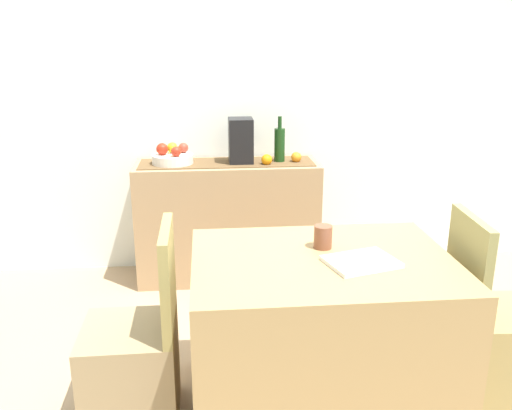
# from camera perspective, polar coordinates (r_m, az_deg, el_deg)

# --- Properties ---
(ground_plane) EXTENTS (6.40, 6.40, 0.02)m
(ground_plane) POSITION_cam_1_polar(r_m,az_deg,el_deg) (3.14, 1.46, -14.41)
(ground_plane) COLOR tan
(ground_plane) RESTS_ON ground
(room_wall_rear) EXTENTS (6.40, 0.06, 2.70)m
(room_wall_rear) POSITION_cam_1_polar(r_m,az_deg,el_deg) (3.86, -0.52, 12.98)
(room_wall_rear) COLOR white
(room_wall_rear) RESTS_ON ground
(sideboard_console) EXTENTS (1.24, 0.42, 0.83)m
(sideboard_console) POSITION_cam_1_polar(r_m,az_deg,el_deg) (3.78, -3.01, -1.68)
(sideboard_console) COLOR tan
(sideboard_console) RESTS_ON ground
(table_runner) EXTENTS (1.17, 0.32, 0.01)m
(table_runner) POSITION_cam_1_polar(r_m,az_deg,el_deg) (3.66, -3.11, 4.48)
(table_runner) COLOR brown
(table_runner) RESTS_ON sideboard_console
(fruit_bowl) EXTENTS (0.27, 0.27, 0.06)m
(fruit_bowl) POSITION_cam_1_polar(r_m,az_deg,el_deg) (3.66, -8.78, 4.82)
(fruit_bowl) COLOR white
(fruit_bowl) RESTS_ON table_runner
(apple_right) EXTENTS (0.07, 0.07, 0.07)m
(apple_right) POSITION_cam_1_polar(r_m,az_deg,el_deg) (3.70, -8.82, 5.99)
(apple_right) COLOR gold
(apple_right) RESTS_ON fruit_bowl
(apple_upper) EXTENTS (0.07, 0.07, 0.07)m
(apple_upper) POSITION_cam_1_polar(r_m,az_deg,el_deg) (3.70, -7.67, 6.00)
(apple_upper) COLOR #B53E2C
(apple_upper) RESTS_ON fruit_bowl
(apple_left) EXTENTS (0.07, 0.07, 0.07)m
(apple_left) POSITION_cam_1_polar(r_m,az_deg,el_deg) (3.58, -8.42, 5.61)
(apple_left) COLOR red
(apple_left) RESTS_ON fruit_bowl
(apple_front) EXTENTS (0.08, 0.08, 0.08)m
(apple_front) POSITION_cam_1_polar(r_m,az_deg,el_deg) (3.65, -9.86, 5.83)
(apple_front) COLOR red
(apple_front) RESTS_ON fruit_bowl
(wine_bottle) EXTENTS (0.07, 0.07, 0.31)m
(wine_bottle) POSITION_cam_1_polar(r_m,az_deg,el_deg) (3.67, 2.50, 6.40)
(wine_bottle) COLOR #183E16
(wine_bottle) RESTS_ON sideboard_console
(coffee_maker) EXTENTS (0.16, 0.18, 0.30)m
(coffee_maker) POSITION_cam_1_polar(r_m,az_deg,el_deg) (3.64, -1.62, 6.78)
(coffee_maker) COLOR black
(coffee_maker) RESTS_ON sideboard_console
(orange_loose_end) EXTENTS (0.07, 0.07, 0.07)m
(orange_loose_end) POSITION_cam_1_polar(r_m,az_deg,el_deg) (3.68, 4.27, 5.04)
(orange_loose_end) COLOR orange
(orange_loose_end) RESTS_ON sideboard_console
(orange_loose_near_bowl) EXTENTS (0.07, 0.07, 0.07)m
(orange_loose_near_bowl) POSITION_cam_1_polar(r_m,az_deg,el_deg) (3.60, 1.14, 4.80)
(orange_loose_near_bowl) COLOR orange
(orange_loose_near_bowl) RESTS_ON sideboard_console
(dining_table) EXTENTS (1.11, 0.83, 0.74)m
(dining_table) POSITION_cam_1_polar(r_m,az_deg,el_deg) (2.49, 6.76, -13.48)
(dining_table) COLOR tan
(dining_table) RESTS_ON ground
(open_book) EXTENTS (0.33, 0.28, 0.02)m
(open_book) POSITION_cam_1_polar(r_m,az_deg,el_deg) (2.29, 11.03, -5.90)
(open_book) COLOR white
(open_book) RESTS_ON dining_table
(coffee_cup) EXTENTS (0.08, 0.08, 0.10)m
(coffee_cup) POSITION_cam_1_polar(r_m,az_deg,el_deg) (2.42, 7.07, -3.35)
(coffee_cup) COLOR brown
(coffee_cup) RESTS_ON dining_table
(chair_near_window) EXTENTS (0.40, 0.40, 0.90)m
(chair_near_window) POSITION_cam_1_polar(r_m,az_deg,el_deg) (2.52, -12.67, -16.19)
(chair_near_window) COLOR tan
(chair_near_window) RESTS_ON ground
(chair_by_corner) EXTENTS (0.43, 0.43, 0.90)m
(chair_by_corner) POSITION_cam_1_polar(r_m,az_deg,el_deg) (2.82, 23.68, -13.47)
(chair_by_corner) COLOR tan
(chair_by_corner) RESTS_ON ground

